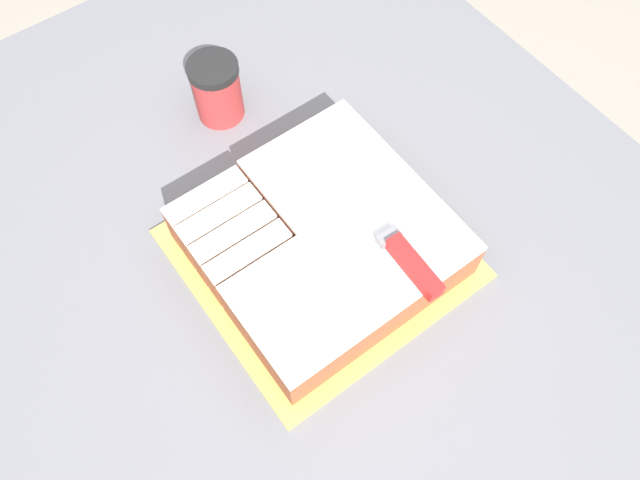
{
  "coord_description": "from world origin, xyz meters",
  "views": [
    {
      "loc": [
        0.29,
        -0.21,
        1.7
      ],
      "look_at": [
        -0.03,
        0.03,
        0.95
      ],
      "focal_mm": 35.0,
      "sensor_mm": 36.0,
      "label": 1
    }
  ],
  "objects_px": {
    "knife": "(395,245)",
    "coffee_cup": "(217,90)",
    "cake": "(323,240)",
    "cake_board": "(320,253)"
  },
  "relations": [
    {
      "from": "cake",
      "to": "knife",
      "type": "height_order",
      "value": "knife"
    },
    {
      "from": "cake",
      "to": "cake_board",
      "type": "bearing_deg",
      "value": -133.84
    },
    {
      "from": "cake_board",
      "to": "knife",
      "type": "height_order",
      "value": "knife"
    },
    {
      "from": "cake_board",
      "to": "coffee_cup",
      "type": "height_order",
      "value": "coffee_cup"
    },
    {
      "from": "knife",
      "to": "coffee_cup",
      "type": "xyz_separation_m",
      "value": [
        -0.39,
        -0.03,
        -0.04
      ]
    },
    {
      "from": "cake",
      "to": "knife",
      "type": "bearing_deg",
      "value": 34.78
    },
    {
      "from": "knife",
      "to": "coffee_cup",
      "type": "distance_m",
      "value": 0.39
    },
    {
      "from": "cake",
      "to": "coffee_cup",
      "type": "bearing_deg",
      "value": 175.91
    },
    {
      "from": "cake_board",
      "to": "cake",
      "type": "bearing_deg",
      "value": 46.16
    },
    {
      "from": "cake",
      "to": "coffee_cup",
      "type": "distance_m",
      "value": 0.31
    }
  ]
}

